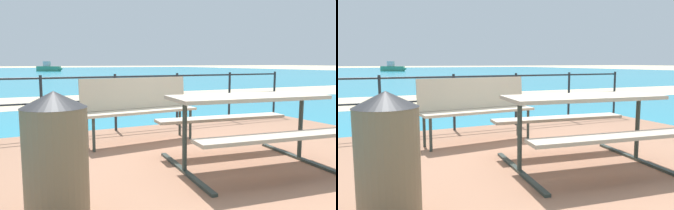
# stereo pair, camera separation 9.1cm
# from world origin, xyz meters

# --- Properties ---
(ground_plane) EXTENTS (240.00, 240.00, 0.00)m
(ground_plane) POSITION_xyz_m (0.00, 0.00, 0.00)
(ground_plane) COLOR beige
(patio_paving) EXTENTS (6.40, 5.20, 0.06)m
(patio_paving) POSITION_xyz_m (0.00, 0.00, 0.03)
(patio_paving) COLOR #996B51
(patio_paving) RESTS_ON ground
(sea_water) EXTENTS (90.00, 90.00, 0.01)m
(sea_water) POSITION_xyz_m (0.00, 40.00, 0.01)
(sea_water) COLOR teal
(sea_water) RESTS_ON ground
(beach_strip) EXTENTS (54.09, 5.55, 0.01)m
(beach_strip) POSITION_xyz_m (0.00, 7.80, 0.01)
(beach_strip) COLOR beige
(beach_strip) RESTS_ON ground
(picnic_table) EXTENTS (1.88, 1.60, 0.80)m
(picnic_table) POSITION_xyz_m (0.13, -0.14, 0.65)
(picnic_table) COLOR tan
(picnic_table) RESTS_ON patio_paving
(park_bench) EXTENTS (1.69, 0.54, 0.94)m
(park_bench) POSITION_xyz_m (-0.53, 1.48, 0.63)
(park_bench) COLOR #BCAD93
(park_bench) RESTS_ON patio_paving
(railing_fence) EXTENTS (5.94, 0.04, 0.96)m
(railing_fence) POSITION_xyz_m (0.00, 2.42, 0.67)
(railing_fence) COLOR #1E2328
(railing_fence) RESTS_ON patio_paving
(trash_bin) EXTENTS (0.48, 0.48, 0.95)m
(trash_bin) POSITION_xyz_m (-1.96, -0.54, 0.54)
(trash_bin) COLOR #726047
(trash_bin) RESTS_ON patio_paving
(boat_near) EXTENTS (3.52, 2.57, 1.39)m
(boat_near) POSITION_xyz_m (3.44, 46.20, 0.46)
(boat_near) COLOR #338466
(boat_near) RESTS_ON sea_water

